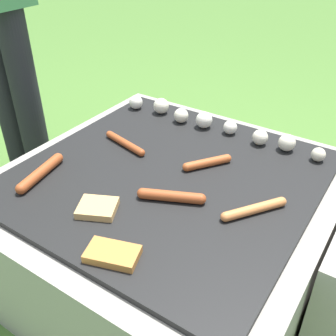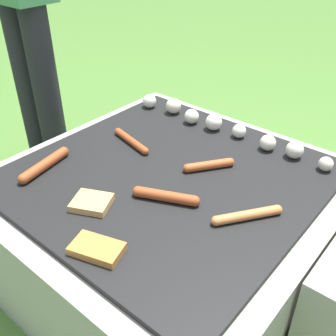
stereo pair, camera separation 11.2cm
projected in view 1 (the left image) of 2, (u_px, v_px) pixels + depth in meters
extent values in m
plane|color=#47702D|center=(168.00, 269.00, 1.41)|extent=(14.00, 14.00, 0.00)
cube|color=gray|center=(168.00, 228.00, 1.30)|extent=(0.95, 0.95, 0.40)
cube|color=black|center=(168.00, 176.00, 1.19)|extent=(0.84, 0.84, 0.02)
cylinder|color=black|center=(7.00, 97.00, 1.73)|extent=(0.11, 0.11, 0.78)
cylinder|color=black|center=(28.00, 104.00, 1.67)|extent=(0.11, 0.11, 0.78)
cylinder|color=#A34C23|center=(207.00, 163.00, 1.21)|extent=(0.10, 0.13, 0.03)
sphere|color=#A34C23|center=(187.00, 167.00, 1.19)|extent=(0.03, 0.03, 0.03)
sphere|color=#A34C23|center=(227.00, 158.00, 1.23)|extent=(0.03, 0.03, 0.03)
cylinder|color=#C6753D|center=(254.00, 209.00, 1.02)|extent=(0.12, 0.15, 0.03)
sphere|color=#C6753D|center=(282.00, 202.00, 1.05)|extent=(0.03, 0.03, 0.03)
sphere|color=#C6753D|center=(225.00, 217.00, 1.00)|extent=(0.03, 0.03, 0.03)
cylinder|color=#93421E|center=(41.00, 173.00, 1.16)|extent=(0.07, 0.18, 0.03)
sphere|color=#93421E|center=(58.00, 158.00, 1.23)|extent=(0.03, 0.03, 0.03)
sphere|color=#93421E|center=(21.00, 189.00, 1.09)|extent=(0.03, 0.03, 0.03)
cylinder|color=#93421E|center=(171.00, 196.00, 1.07)|extent=(0.16, 0.09, 0.03)
sphere|color=#93421E|center=(142.00, 193.00, 1.08)|extent=(0.03, 0.03, 0.03)
sphere|color=#93421E|center=(201.00, 199.00, 1.06)|extent=(0.03, 0.03, 0.03)
cylinder|color=#93421E|center=(125.00, 143.00, 1.31)|extent=(0.17, 0.06, 0.02)
sphere|color=#93421E|center=(141.00, 153.00, 1.26)|extent=(0.02, 0.02, 0.02)
sphere|color=#93421E|center=(110.00, 134.00, 1.37)|extent=(0.02, 0.02, 0.02)
cube|color=#B27033|center=(113.00, 254.00, 0.89)|extent=(0.14, 0.11, 0.02)
cube|color=tan|center=(97.00, 208.00, 1.03)|extent=(0.13, 0.12, 0.02)
sphere|color=silver|center=(136.00, 102.00, 1.56)|extent=(0.05, 0.05, 0.05)
sphere|color=beige|center=(161.00, 106.00, 1.52)|extent=(0.06, 0.06, 0.06)
sphere|color=beige|center=(181.00, 116.00, 1.45)|extent=(0.05, 0.05, 0.05)
sphere|color=silver|center=(204.00, 120.00, 1.42)|extent=(0.06, 0.06, 0.06)
sphere|color=silver|center=(230.00, 127.00, 1.38)|extent=(0.05, 0.05, 0.05)
sphere|color=beige|center=(260.00, 137.00, 1.32)|extent=(0.05, 0.05, 0.05)
sphere|color=beige|center=(287.00, 143.00, 1.28)|extent=(0.06, 0.06, 0.06)
sphere|color=beige|center=(318.00, 155.00, 1.23)|extent=(0.04, 0.04, 0.04)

